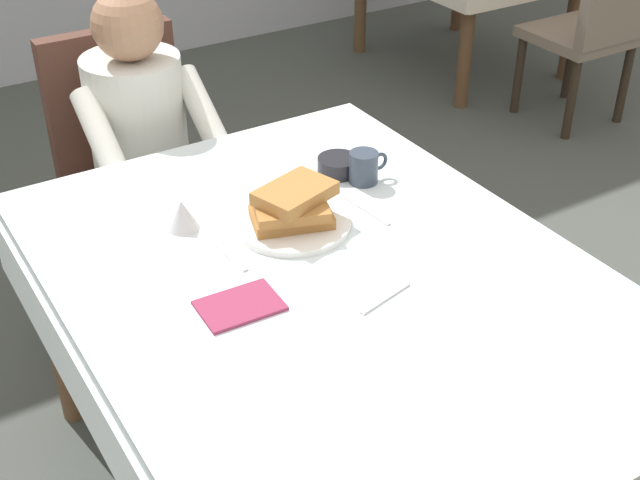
{
  "coord_description": "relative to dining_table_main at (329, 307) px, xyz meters",
  "views": [
    {
      "loc": [
        -0.82,
        -1.29,
        1.82
      ],
      "look_at": [
        0.02,
        0.07,
        0.79
      ],
      "focal_mm": 47.69,
      "sensor_mm": 36.0,
      "label": 1
    }
  ],
  "objects": [
    {
      "name": "dining_table_main",
      "position": [
        0.0,
        0.0,
        0.0
      ],
      "size": [
        1.12,
        1.52,
        0.74
      ],
      "color": "silver",
      "rests_on": "ground"
    },
    {
      "name": "chair_diner",
      "position": [
        -0.04,
        1.17,
        -0.12
      ],
      "size": [
        0.44,
        0.45,
        0.93
      ],
      "rotation": [
        0.0,
        0.0,
        3.14
      ],
      "color": "#4C2D23",
      "rests_on": "ground"
    },
    {
      "name": "diner_person",
      "position": [
        -0.04,
        1.01,
        0.02
      ],
      "size": [
        0.4,
        0.43,
        1.12
      ],
      "rotation": [
        0.0,
        0.0,
        3.14
      ],
      "color": "silver",
      "rests_on": "ground"
    },
    {
      "name": "plate_breakfast",
      "position": [
        0.03,
        0.22,
        0.1
      ],
      "size": [
        0.28,
        0.28,
        0.02
      ],
      "primitive_type": "cylinder",
      "color": "white",
      "rests_on": "dining_table_main"
    },
    {
      "name": "breakfast_stack",
      "position": [
        0.03,
        0.22,
        0.15
      ],
      "size": [
        0.23,
        0.19,
        0.09
      ],
      "color": "#A36B33",
      "rests_on": "plate_breakfast"
    },
    {
      "name": "cup_coffee",
      "position": [
        0.3,
        0.31,
        0.13
      ],
      "size": [
        0.11,
        0.08,
        0.08
      ],
      "color": "#333D4C",
      "rests_on": "dining_table_main"
    },
    {
      "name": "bowl_butter",
      "position": [
        0.27,
        0.39,
        0.11
      ],
      "size": [
        0.11,
        0.11,
        0.04
      ],
      "primitive_type": "cylinder",
      "color": "black",
      "rests_on": "dining_table_main"
    },
    {
      "name": "syrup_pitcher",
      "position": [
        -0.19,
        0.35,
        0.13
      ],
      "size": [
        0.08,
        0.08,
        0.07
      ],
      "color": "silver",
      "rests_on": "dining_table_main"
    },
    {
      "name": "fork_left_of_plate",
      "position": [
        -0.16,
        0.2,
        0.09
      ],
      "size": [
        0.03,
        0.18,
        0.0
      ],
      "primitive_type": "cube",
      "rotation": [
        0.0,
        0.0,
        1.64
      ],
      "color": "silver",
      "rests_on": "dining_table_main"
    },
    {
      "name": "knife_right_of_plate",
      "position": [
        0.22,
        0.2,
        0.09
      ],
      "size": [
        0.03,
        0.2,
        0.0
      ],
      "primitive_type": "cube",
      "rotation": [
        0.0,
        0.0,
        1.66
      ],
      "color": "silver",
      "rests_on": "dining_table_main"
    },
    {
      "name": "spoon_near_edge",
      "position": [
        0.05,
        -0.14,
        0.09
      ],
      "size": [
        0.15,
        0.05,
        0.0
      ],
      "primitive_type": "cube",
      "rotation": [
        0.0,
        0.0,
        0.24
      ],
      "color": "silver",
      "rests_on": "dining_table_main"
    },
    {
      "name": "napkin_folded",
      "position": [
        -0.22,
        0.0,
        0.09
      ],
      "size": [
        0.17,
        0.13,
        0.01
      ],
      "primitive_type": "cube",
      "rotation": [
        0.0,
        0.0,
        -0.04
      ],
      "color": "#8C2D4C",
      "rests_on": "dining_table_main"
    },
    {
      "name": "background_chair_empty",
      "position": [
        2.33,
        1.33,
        -0.12
      ],
      "size": [
        0.44,
        0.45,
        0.93
      ],
      "color": "#7A6B5B",
      "rests_on": "ground"
    }
  ]
}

